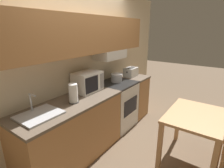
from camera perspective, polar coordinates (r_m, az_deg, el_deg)
The scene contains 11 objects.
ground_plane at distance 3.44m, azimuth -8.44°, elevation -15.31°, with size 16.00×16.00×0.00m, color brown.
wall_back at distance 2.89m, azimuth -8.70°, elevation 10.01°, with size 5.18×0.38×2.55m.
lower_counter_main at distance 2.67m, azimuth -12.82°, elevation -14.76°, with size 1.62×0.64×0.89m.
lower_counter_right_stub at distance 3.90m, azimuth 6.36°, elevation -3.74°, with size 0.50×0.64×0.89m.
stove_range at distance 3.43m, azimuth 1.53°, elevation -6.68°, with size 0.66×0.63×0.89m.
cooking_pot at distance 3.32m, azimuth 1.47°, elevation 2.17°, with size 0.30×0.22×0.16m.
microwave at distance 2.81m, azimuth -7.97°, elevation 0.75°, with size 0.45×0.32×0.32m.
toaster at distance 3.74m, azimuth 6.17°, elevation 3.96°, with size 0.32×0.21×0.18m.
sink_basin at distance 2.21m, azimuth -22.67°, elevation -9.18°, with size 0.46×0.39×0.25m.
paper_towel_roll at distance 2.42m, azimuth -12.53°, elevation -3.00°, with size 0.14×0.14×0.26m.
dining_table at distance 2.69m, azimuth 25.35°, elevation -11.29°, with size 0.93×0.69×0.76m.
Camera 1 is at (-2.05, -2.05, 1.85)m, focal length 28.00 mm.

